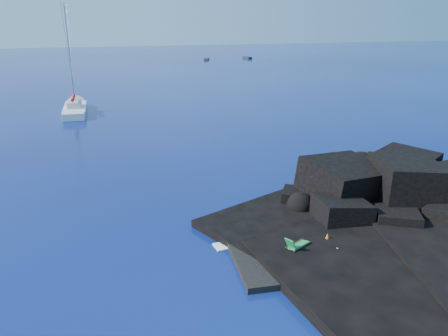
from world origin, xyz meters
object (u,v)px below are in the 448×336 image
Objects in this scene: marker_cone at (327,238)px; distant_boat_b at (247,58)px; deck_chair at (298,242)px; sailboat at (76,113)px; sunbather at (330,251)px; distant_boat_a at (206,60)px.

distant_boat_b is at bearing 71.55° from marker_cone.
distant_boat_b is at bearing 45.03° from deck_chair.
sailboat is at bearing -130.29° from distant_boat_b.
deck_chair is at bearing -114.21° from distant_boat_b.
sunbather is at bearing -57.99° from deck_chair.
sailboat is at bearing 107.48° from marker_cone.
sunbather is (13.15, -44.62, 0.53)m from sailboat.
sunbather is 1.29m from marker_cone.
sunbather is 121.43m from distant_boat_a.
marker_cone is at bearing -81.41° from distant_boat_a.
deck_chair reaches higher than marker_cone.
deck_chair is (11.74, -43.73, 0.88)m from sailboat.
distant_boat_a is (27.31, 117.75, -0.88)m from deck_chair.
marker_cone is at bearing -70.48° from sailboat.
distant_boat_b is at bearing 69.06° from sunbather.
sailboat is 7.88× the size of sunbather.
sunbather reaches higher than distant_boat_b.
distant_boat_b is at bearing 25.17° from distant_boat_a.
deck_chair is 0.35× the size of distant_boat_b.
distant_boat_a is (25.91, 118.63, -0.53)m from sunbather.
sunbather is 0.43× the size of distant_boat_a.
sailboat is 83.69m from distant_boat_a.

